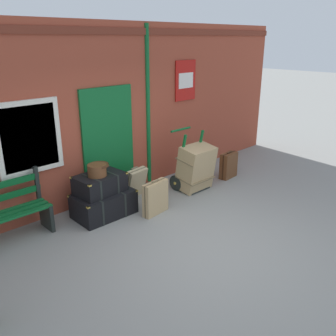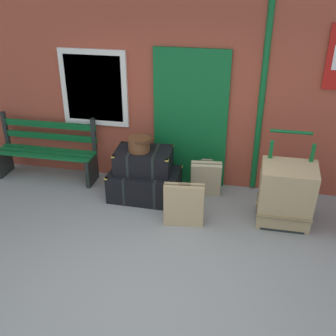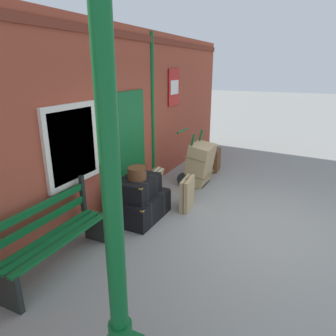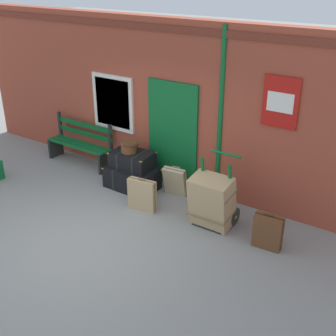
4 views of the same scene
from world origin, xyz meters
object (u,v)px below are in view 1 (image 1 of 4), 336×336
at_px(large_brown_trunk, 196,168).
at_px(steamer_trunk_base, 104,204).
at_px(porters_trolley, 189,175).
at_px(suitcase_umber, 136,183).
at_px(suitcase_oxblood, 155,198).
at_px(steamer_trunk_middle, 100,184).
at_px(suitcase_brown, 229,165).
at_px(round_hatbox, 97,169).

bearing_deg(large_brown_trunk, steamer_trunk_base, 170.03).
relative_size(steamer_trunk_base, porters_trolley, 0.85).
relative_size(steamer_trunk_base, large_brown_trunk, 1.09).
height_order(steamer_trunk_base, porters_trolley, porters_trolley).
bearing_deg(suitcase_umber, suitcase_oxblood, -104.17).
bearing_deg(porters_trolley, suitcase_oxblood, -162.94).
height_order(porters_trolley, suitcase_umber, porters_trolley).
bearing_deg(suitcase_oxblood, steamer_trunk_base, 140.20).
bearing_deg(steamer_trunk_base, suitcase_umber, 13.38).
relative_size(steamer_trunk_middle, porters_trolley, 0.70).
xyz_separation_m(large_brown_trunk, suitcase_brown, (1.03, -0.05, -0.19)).
height_order(large_brown_trunk, suitcase_brown, large_brown_trunk).
distance_m(large_brown_trunk, suitcase_oxblood, 1.33).
bearing_deg(suitcase_oxblood, steamer_trunk_middle, 138.58).
distance_m(steamer_trunk_base, porters_trolley, 1.99).
relative_size(steamer_trunk_middle, round_hatbox, 2.32).
bearing_deg(steamer_trunk_middle, suitcase_brown, -8.44).
bearing_deg(suitcase_oxblood, porters_trolley, 17.06).
height_order(steamer_trunk_base, steamer_trunk_middle, steamer_trunk_middle).
bearing_deg(round_hatbox, suitcase_brown, -7.93).
bearing_deg(porters_trolley, suitcase_umber, 160.78).
relative_size(steamer_trunk_middle, large_brown_trunk, 0.90).
xyz_separation_m(large_brown_trunk, suitcase_oxblood, (-1.29, -0.22, -0.17)).
relative_size(steamer_trunk_base, suitcase_oxblood, 1.63).
bearing_deg(suitcase_brown, porters_trolley, 167.63).
relative_size(suitcase_umber, suitcase_oxblood, 0.96).
height_order(steamer_trunk_middle, suitcase_umber, steamer_trunk_middle).
bearing_deg(suitcase_brown, round_hatbox, 172.07).
xyz_separation_m(porters_trolley, suitcase_umber, (-1.10, 0.38, 0.02)).
distance_m(steamer_trunk_base, round_hatbox, 0.65).
xyz_separation_m(steamer_trunk_base, round_hatbox, (-0.07, 0.03, 0.64)).
bearing_deg(porters_trolley, steamer_trunk_middle, 173.62).
relative_size(porters_trolley, suitcase_umber, 1.98).
bearing_deg(suitcase_umber, suitcase_brown, -15.97).
height_order(steamer_trunk_base, large_brown_trunk, large_brown_trunk).
height_order(large_brown_trunk, suitcase_umber, large_brown_trunk).
distance_m(porters_trolley, suitcase_umber, 1.16).
bearing_deg(large_brown_trunk, suitcase_brown, -2.82).
bearing_deg(steamer_trunk_middle, porters_trolley, -6.38).
relative_size(steamer_trunk_middle, suitcase_umber, 1.39).
bearing_deg(suitcase_umber, steamer_trunk_base, -166.62).
xyz_separation_m(steamer_trunk_base, steamer_trunk_middle, (-0.02, 0.05, 0.37)).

